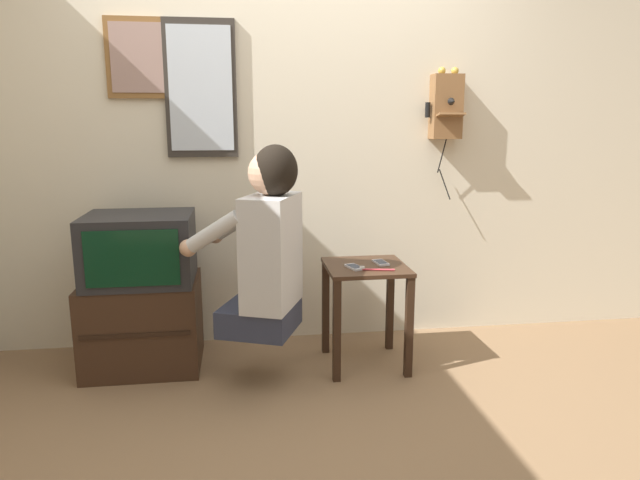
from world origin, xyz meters
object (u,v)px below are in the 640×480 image
object	(u,v)px
framed_picture	(143,58)
cell_phone_spare	(381,262)
person	(267,244)
wall_mirror	(201,89)
television	(140,248)
cell_phone_held	(354,267)
wall_phone_antique	(446,106)
toothbrush	(375,269)

from	to	relation	value
framed_picture	cell_phone_spare	xyz separation A→B (m)	(1.29, -0.45, -1.12)
person	wall_mirror	distance (m)	1.06
person	cell_phone_spare	distance (m)	0.68
cell_phone_spare	person	bearing A→B (deg)	-172.54
television	cell_phone_held	distance (m)	1.16
wall_phone_antique	cell_phone_held	world-z (taller)	wall_phone_antique
television	cell_phone_spare	size ratio (longest dim) A/B	4.31
toothbrush	cell_phone_held	bearing A→B (deg)	68.22
person	television	distance (m)	0.73
person	wall_phone_antique	distance (m)	1.45
television	toothbrush	world-z (taller)	television
toothbrush	framed_picture	bearing A→B (deg)	75.80
person	cell_phone_held	distance (m)	0.51
framed_picture	cell_phone_held	size ratio (longest dim) A/B	3.25
wall_mirror	cell_phone_held	size ratio (longest dim) A/B	5.70
wall_phone_antique	toothbrush	bearing A→B (deg)	-135.72
cell_phone_held	person	bearing A→B (deg)	175.00
person	toothbrush	xyz separation A→B (m)	(0.57, 0.03, -0.16)
cell_phone_spare	toothbrush	world-z (taller)	toothbrush
framed_picture	cell_phone_held	world-z (taller)	framed_picture
framed_picture	toothbrush	distance (m)	1.76
person	framed_picture	size ratio (longest dim) A/B	2.18
wall_phone_antique	cell_phone_held	size ratio (longest dim) A/B	5.87
wall_mirror	toothbrush	xyz separation A→B (m)	(0.90, -0.58, -0.95)
television	wall_phone_antique	distance (m)	1.98
wall_phone_antique	toothbrush	world-z (taller)	wall_phone_antique
framed_picture	wall_phone_antique	bearing A→B (deg)	-1.41
television	framed_picture	distance (m)	1.08
wall_mirror	person	bearing A→B (deg)	-61.68
wall_phone_antique	wall_mirror	bearing A→B (deg)	178.41
television	framed_picture	bearing A→B (deg)	85.86
cell_phone_spare	toothbrush	xyz separation A→B (m)	(-0.07, -0.14, 0.00)
wall_mirror	cell_phone_held	bearing A→B (deg)	-32.80
person	cell_phone_spare	xyz separation A→B (m)	(0.64, 0.18, -0.16)
wall_phone_antique	toothbrush	size ratio (longest dim) A/B	4.33
wall_mirror	cell_phone_spare	size ratio (longest dim) A/B	5.92
toothbrush	cell_phone_spare	bearing A→B (deg)	-14.37
framed_picture	wall_mirror	world-z (taller)	same
wall_mirror	wall_phone_antique	bearing A→B (deg)	-1.59
cell_phone_held	toothbrush	world-z (taller)	toothbrush
television	toothbrush	distance (m)	1.27
wall_mirror	television	bearing A→B (deg)	-135.48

